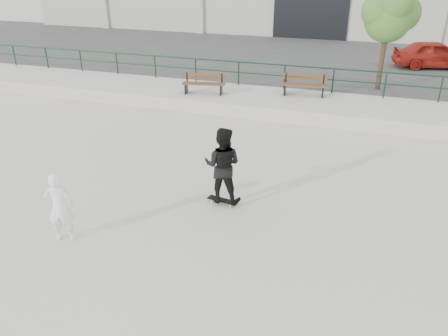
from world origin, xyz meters
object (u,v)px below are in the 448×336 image
(tree, at_px, (390,14))
(standing_skater, at_px, (223,165))
(red_car, at_px, (435,54))
(seated_skater, at_px, (60,207))
(bench_right, at_px, (304,85))
(skateboard, at_px, (223,201))
(bench_left, at_px, (204,84))

(tree, height_order, standing_skater, tree)
(red_car, bearing_deg, seated_skater, 140.64)
(bench_right, xyz_separation_m, skateboard, (-0.57, -8.41, -0.84))
(bench_left, bearing_deg, red_car, 28.82)
(skateboard, bearing_deg, red_car, 77.59)
(bench_right, relative_size, red_car, 0.47)
(red_car, height_order, standing_skater, standing_skater)
(seated_skater, bearing_deg, skateboard, -158.48)
(bench_right, distance_m, red_car, 8.78)
(bench_left, distance_m, bench_right, 4.04)
(red_car, xyz_separation_m, standing_skater, (-5.93, -15.36, -0.13))
(tree, distance_m, seated_skater, 14.45)
(bench_right, distance_m, standing_skater, 8.43)
(bench_right, xyz_separation_m, tree, (2.84, 1.84, 2.62))
(bench_left, relative_size, seated_skater, 1.13)
(bench_left, distance_m, skateboard, 8.12)
(red_car, bearing_deg, bench_left, 117.26)
(skateboard, bearing_deg, tree, 80.29)
(bench_right, height_order, red_car, red_car)
(tree, relative_size, skateboard, 5.05)
(bench_left, xyz_separation_m, standing_skater, (3.33, -7.36, 0.15))
(bench_right, relative_size, tree, 0.46)
(bench_left, xyz_separation_m, skateboard, (3.33, -7.36, -0.82))
(standing_skater, relative_size, seated_skater, 1.19)
(seated_skater, bearing_deg, red_car, -137.25)
(tree, bearing_deg, bench_left, -156.78)
(tree, relative_size, standing_skater, 2.14)
(bench_right, bearing_deg, tree, 26.24)
(red_car, distance_m, standing_skater, 16.46)
(bench_left, relative_size, tree, 0.44)
(red_car, height_order, skateboard, red_car)
(standing_skater, height_order, seated_skater, standing_skater)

